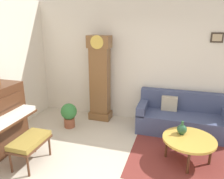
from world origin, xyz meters
TOP-DOWN VIEW (x-y plane):
  - wall_back at (0.01, 2.40)m, footprint 5.30×0.13m
  - area_rug at (1.19, 0.85)m, footprint 2.10×1.50m
  - piano_bench at (-1.40, 0.03)m, footprint 0.42×0.70m
  - grandfather_clock at (-0.90, 2.08)m, footprint 0.52×0.34m
  - couch at (1.03, 1.99)m, footprint 1.90×0.80m
  - coffee_table at (1.13, 0.87)m, footprint 0.88×0.88m
  - green_jug at (1.00, 1.00)m, footprint 0.17×0.17m
  - potted_plant at (-1.42, 1.43)m, footprint 0.36×0.36m

SIDE VIEW (x-z plane):
  - area_rug at x=1.19m, z-range 0.00..0.01m
  - couch at x=1.03m, z-range -0.11..0.73m
  - potted_plant at x=-1.42m, z-range 0.04..0.60m
  - coffee_table at x=1.13m, z-range 0.19..0.62m
  - piano_bench at x=-1.40m, z-range 0.17..0.65m
  - green_jug at x=1.00m, z-range 0.40..0.64m
  - grandfather_clock at x=-0.90m, z-range -0.05..1.98m
  - wall_back at x=0.01m, z-range 0.00..2.80m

